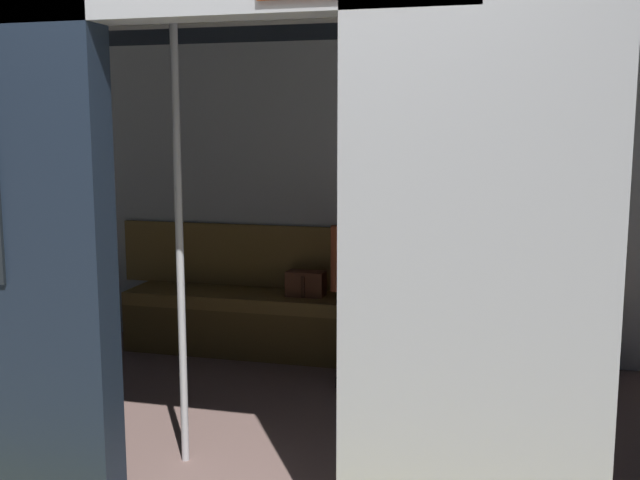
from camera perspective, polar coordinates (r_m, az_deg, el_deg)
train_car at (r=3.93m, az=-2.04°, el=7.53°), size 6.40×2.71×2.28m
bench_seat at (r=5.05m, az=1.99°, el=-5.69°), size 3.15×0.44×0.43m
person_seated at (r=4.90m, az=3.87°, el=-2.27°), size 0.55×0.68×1.16m
handbag at (r=5.13m, az=-1.09°, el=-3.34°), size 0.26×0.15×0.17m
book at (r=5.01m, az=8.14°, el=-4.54°), size 0.19×0.25×0.03m
grab_pole_door at (r=3.48m, az=-10.65°, el=0.06°), size 0.04×0.04×2.14m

